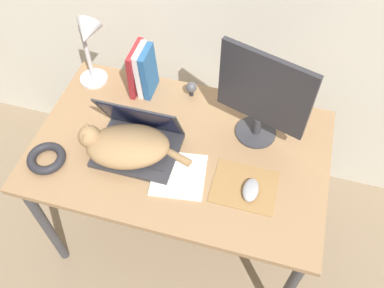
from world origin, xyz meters
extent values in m
cube|color=#93704C|center=(0.00, 0.38, 0.73)|extent=(1.22, 0.76, 0.03)
cylinder|color=#38383D|center=(-0.56, 0.05, 0.36)|extent=(0.04, 0.04, 0.71)
cylinder|color=#38383D|center=(-0.56, 0.71, 0.36)|extent=(0.04, 0.04, 0.71)
cylinder|color=#38383D|center=(0.56, 0.71, 0.36)|extent=(0.04, 0.04, 0.71)
cube|color=#2D2D33|center=(-0.16, 0.32, 0.75)|extent=(0.33, 0.25, 0.02)
cube|color=#28282D|center=(-0.16, 0.30, 0.76)|extent=(0.27, 0.13, 0.00)
cube|color=#2D2D33|center=(-0.16, 0.39, 0.87)|extent=(0.33, 0.11, 0.23)
cube|color=#0F1433|center=(-0.16, 0.38, 0.87)|extent=(0.30, 0.10, 0.20)
ellipsoid|color=#99754C|center=(-0.19, 0.29, 0.80)|extent=(0.38, 0.30, 0.12)
sphere|color=#99754C|center=(-0.34, 0.28, 0.82)|extent=(0.09, 0.09, 0.09)
cone|color=#99754C|center=(-0.36, 0.30, 0.86)|extent=(0.04, 0.04, 0.03)
cone|color=#99754C|center=(-0.34, 0.25, 0.86)|extent=(0.04, 0.04, 0.03)
cylinder|color=#99754C|center=(0.00, 0.33, 0.76)|extent=(0.14, 0.07, 0.03)
cylinder|color=#333338|center=(0.29, 0.54, 0.75)|extent=(0.17, 0.17, 0.01)
cylinder|color=#333338|center=(0.29, 0.54, 0.79)|extent=(0.04, 0.04, 0.08)
cube|color=#28282D|center=(0.29, 0.54, 1.00)|extent=(0.37, 0.14, 0.33)
cube|color=silver|center=(0.29, 0.53, 1.00)|extent=(0.33, 0.11, 0.29)
cube|color=olive|center=(0.30, 0.27, 0.74)|extent=(0.25, 0.20, 0.00)
ellipsoid|color=#99999E|center=(0.32, 0.25, 0.76)|extent=(0.06, 0.11, 0.03)
cube|color=maroon|center=(-0.28, 0.67, 0.86)|extent=(0.03, 0.16, 0.23)
cube|color=white|center=(-0.26, 0.67, 0.86)|extent=(0.03, 0.13, 0.23)
cube|color=#285B93|center=(-0.23, 0.67, 0.86)|extent=(0.04, 0.13, 0.23)
cylinder|color=silver|center=(-0.51, 0.66, 0.75)|extent=(0.13, 0.13, 0.01)
cylinder|color=silver|center=(-0.51, 0.66, 0.91)|extent=(0.02, 0.02, 0.30)
cone|color=silver|center=(-0.46, 0.62, 1.06)|extent=(0.11, 0.13, 0.14)
torus|color=#232328|center=(-0.50, 0.17, 0.76)|extent=(0.16, 0.16, 0.04)
cube|color=silver|center=(0.03, 0.25, 0.75)|extent=(0.24, 0.24, 0.01)
cylinder|color=#232328|center=(-0.04, 0.69, 0.75)|extent=(0.02, 0.02, 0.02)
sphere|color=#4C4C51|center=(-0.04, 0.69, 0.79)|extent=(0.05, 0.05, 0.05)
camera|label=1|loc=(0.32, -0.57, 2.10)|focal=38.00mm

